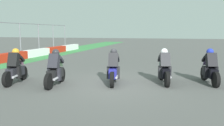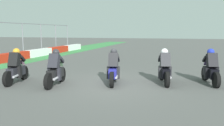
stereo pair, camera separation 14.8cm
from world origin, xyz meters
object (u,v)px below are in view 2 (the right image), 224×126
Objects in this scene: rider_lane_c at (114,69)px; rider_lane_e at (16,69)px; rider_lane_d at (55,71)px; rider_lane_a at (211,70)px; rider_lane_b at (165,69)px.

rider_lane_e is (-1.06, 4.11, 0.00)m from rider_lane_c.
rider_lane_c is at bearing -74.59° from rider_lane_d.
rider_lane_d is at bearing 102.82° from rider_lane_c.
rider_lane_c is 1.00× the size of rider_lane_d.
rider_lane_a and rider_lane_b have the same top height.
rider_lane_c is 1.00× the size of rider_lane_e.
rider_lane_d and rider_lane_e have the same top height.
rider_lane_a is at bearing -85.20° from rider_lane_c.
rider_lane_d is (-2.07, 6.22, 0.00)m from rider_lane_a.
rider_lane_e is (-1.70, 6.20, 0.00)m from rider_lane_b.
rider_lane_e is (-2.16, 8.10, 0.00)m from rider_lane_a.
rider_lane_e is at bearing 84.67° from rider_lane_d.
rider_lane_c is (-1.10, 3.99, 0.00)m from rider_lane_a.
rider_lane_e is (-0.09, 1.87, 0.00)m from rider_lane_d.
rider_lane_c is at bearing 94.31° from rider_lane_a.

